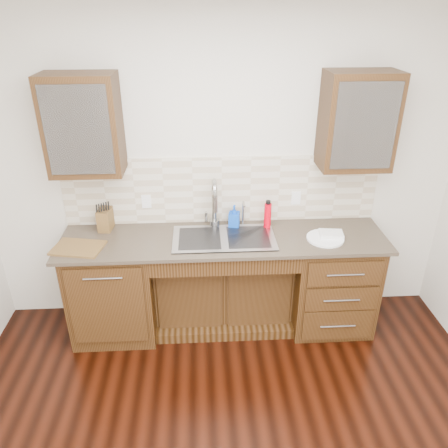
{
  "coord_description": "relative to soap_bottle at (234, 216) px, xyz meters",
  "views": [
    {
      "loc": [
        -0.18,
        -1.73,
        2.66
      ],
      "look_at": [
        0.0,
        1.4,
        1.05
      ],
      "focal_mm": 35.0,
      "sensor_mm": 36.0,
      "label": 1
    }
  ],
  "objects": [
    {
      "name": "cup_right_a",
      "position": [
        0.82,
        -0.04,
        0.77
      ],
      "size": [
        0.16,
        0.16,
        0.1
      ],
      "primitive_type": "imported",
      "rotation": [
        0.0,
        0.0,
        -0.33
      ],
      "color": "white",
      "rests_on": "upper_cabinet_right"
    },
    {
      "name": "wall_back",
      "position": [
        -0.1,
        0.18,
        0.34
      ],
      "size": [
        4.0,
        0.1,
        2.7
      ],
      "primitive_type": "cube",
      "color": "silver",
      "rests_on": "ground"
    },
    {
      "name": "base_cabinet_left",
      "position": [
        -1.05,
        -0.18,
        -0.57
      ],
      "size": [
        0.7,
        0.62,
        0.88
      ],
      "primitive_type": "cube",
      "color": "#593014",
      "rests_on": "ground"
    },
    {
      "name": "plate",
      "position": [
        0.73,
        -0.27,
        -0.09
      ],
      "size": [
        0.34,
        0.34,
        0.02
      ],
      "primitive_type": "cylinder",
      "rotation": [
        0.0,
        0.0,
        0.11
      ],
      "color": "white",
      "rests_on": "countertop"
    },
    {
      "name": "backsplash",
      "position": [
        -0.1,
        0.12,
        0.2
      ],
      "size": [
        2.7,
        0.02,
        0.59
      ],
      "primitive_type": "cube",
      "color": "beige",
      "rests_on": "wall_back"
    },
    {
      "name": "dish_towel",
      "position": [
        0.79,
        -0.24,
        -0.07
      ],
      "size": [
        0.21,
        0.16,
        0.03
      ],
      "primitive_type": "cube",
      "rotation": [
        0.0,
        0.0,
        -0.13
      ],
      "color": "white",
      "rests_on": "plate"
    },
    {
      "name": "upper_cabinet_left",
      "position": [
        -1.15,
        -0.04,
        0.82
      ],
      "size": [
        0.55,
        0.34,
        0.75
      ],
      "primitive_type": "cube",
      "color": "#593014",
      "rests_on": "wall_back"
    },
    {
      "name": "base_cabinet_right",
      "position": [
        0.85,
        -0.18,
        -0.57
      ],
      "size": [
        0.7,
        0.62,
        0.88
      ],
      "primitive_type": "cube",
      "color": "#593014",
      "rests_on": "ground"
    },
    {
      "name": "cup_right_b",
      "position": [
        0.99,
        -0.04,
        0.76
      ],
      "size": [
        0.12,
        0.12,
        0.09
      ],
      "primitive_type": "imported",
      "rotation": [
        0.0,
        0.0,
        0.26
      ],
      "color": "white",
      "rests_on": "upper_cabinet_right"
    },
    {
      "name": "outlet_left",
      "position": [
        -0.75,
        0.11,
        0.11
      ],
      "size": [
        0.08,
        0.01,
        0.12
      ],
      "primitive_type": "cube",
      "color": "white",
      "rests_on": "backsplash"
    },
    {
      "name": "cup_left_a",
      "position": [
        -1.22,
        -0.04,
        0.76
      ],
      "size": [
        0.12,
        0.12,
        0.09
      ],
      "primitive_type": "imported",
      "rotation": [
        0.0,
        0.0,
        -0.07
      ],
      "color": "white",
      "rests_on": "upper_cabinet_left"
    },
    {
      "name": "knife_block",
      "position": [
        -1.1,
        0.02,
        -0.01
      ],
      "size": [
        0.12,
        0.18,
        0.19
      ],
      "primitive_type": "cube",
      "rotation": [
        0.0,
        0.0,
        -0.1
      ],
      "color": "brown",
      "rests_on": "countertop"
    },
    {
      "name": "upper_cabinet_right",
      "position": [
        0.95,
        -0.04,
        0.82
      ],
      "size": [
        0.55,
        0.34,
        0.75
      ],
      "primitive_type": "cube",
      "color": "#593014",
      "rests_on": "wall_back"
    },
    {
      "name": "cup_left_b",
      "position": [
        -1.02,
        -0.04,
        0.76
      ],
      "size": [
        0.11,
        0.11,
        0.1
      ],
      "primitive_type": "imported",
      "rotation": [
        0.0,
        0.0,
        0.02
      ],
      "color": "white",
      "rests_on": "upper_cabinet_left"
    },
    {
      "name": "soap_bottle",
      "position": [
        0.0,
        0.0,
        0.0
      ],
      "size": [
        0.11,
        0.11,
        0.2
      ],
      "primitive_type": "imported",
      "rotation": [
        0.0,
        0.0,
        -0.19
      ],
      "color": "blue",
      "rests_on": "countertop"
    },
    {
      "name": "base_cabinet_center",
      "position": [
        -0.1,
        -0.09,
        -0.66
      ],
      "size": [
        1.2,
        0.44,
        0.7
      ],
      "primitive_type": "cube",
      "color": "#593014",
      "rests_on": "ground"
    },
    {
      "name": "outlet_right",
      "position": [
        0.55,
        0.11,
        0.11
      ],
      "size": [
        0.08,
        0.01,
        0.12
      ],
      "primitive_type": "cube",
      "color": "white",
      "rests_on": "backsplash"
    },
    {
      "name": "cutting_board",
      "position": [
        -1.26,
        -0.31,
        -0.09
      ],
      "size": [
        0.43,
        0.34,
        0.02
      ],
      "primitive_type": "cube",
      "rotation": [
        0.0,
        0.0,
        -0.2
      ],
      "color": "brown",
      "rests_on": "countertop"
    },
    {
      "name": "filter_tap",
      "position": [
        0.08,
        0.03,
        0.02
      ],
      "size": [
        0.02,
        0.02,
        0.24
      ],
      "primitive_type": "cylinder",
      "color": "#999993",
      "rests_on": "countertop"
    },
    {
      "name": "faucet",
      "position": [
        -0.17,
        0.02,
        0.1
      ],
      "size": [
        0.04,
        0.04,
        0.4
      ],
      "primitive_type": "cylinder",
      "color": "#999993",
      "rests_on": "countertop"
    },
    {
      "name": "water_bottle",
      "position": [
        0.28,
        -0.04,
        0.01
      ],
      "size": [
        0.08,
        0.08,
        0.23
      ],
      "primitive_type": "cylinder",
      "rotation": [
        0.0,
        0.0,
        -0.38
      ],
      "color": "red",
      "rests_on": "countertop"
    },
    {
      "name": "sink",
      "position": [
        -0.1,
        -0.21,
        -0.18
      ],
      "size": [
        0.84,
        0.46,
        0.19
      ],
      "primitive_type": "cube",
      "color": "#9E9EA5",
      "rests_on": "countertop"
    },
    {
      "name": "countertop",
      "position": [
        -0.1,
        -0.19,
        -0.11
      ],
      "size": [
        2.7,
        0.65,
        0.03
      ],
      "primitive_type": "cube",
      "color": "#84705B",
      "rests_on": "base_cabinet_left"
    }
  ]
}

